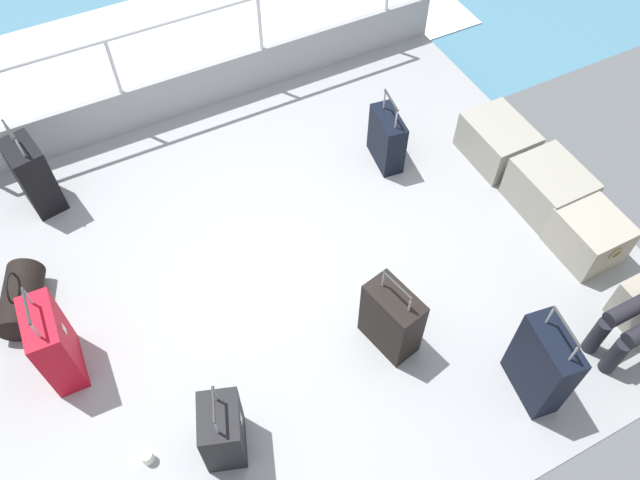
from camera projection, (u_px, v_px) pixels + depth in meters
The scene contains 15 objects.
ground_plane at pixel (297, 270), 5.14m from camera, with size 4.40×5.20×0.06m, color #939699.
gunwale_port at pixel (198, 88), 6.08m from camera, with size 0.06×5.20×0.45m, color #939699.
railing_port at pixel (188, 39), 5.63m from camera, with size 0.04×4.20×1.02m.
sea_wake at pixel (161, 54), 7.29m from camera, with size 12.00×12.00×0.01m.
cargo_crate_0 at pixel (497, 141), 5.70m from camera, with size 0.65×0.47×0.38m.
cargo_crate_1 at pixel (549, 189), 5.34m from camera, with size 0.64×0.49×0.41m.
cargo_crate_2 at pixel (589, 236), 5.06m from camera, with size 0.55×0.45×0.39m.
suitcase_0 at pixel (387, 139), 5.62m from camera, with size 0.45×0.25×0.71m.
suitcase_1 at pixel (223, 431), 4.05m from camera, with size 0.41×0.36×0.71m.
suitcase_2 at pixel (542, 365), 4.22m from camera, with size 0.48×0.27×0.89m.
suitcase_3 at pixel (54, 344), 4.33m from camera, with size 0.46×0.23×0.86m.
suitcase_4 at pixel (391, 319), 4.50m from camera, with size 0.47×0.32×0.75m.
suitcase_5 at pixel (34, 176), 5.26m from camera, with size 0.43×0.32×0.87m.
duffel_bag at pixel (21, 299), 4.77m from camera, with size 0.63×0.46×0.42m.
paper_cup at pixel (147, 457), 4.16m from camera, with size 0.08×0.08×0.10m, color white.
Camera 1 is at (2.62, -1.14, 4.25)m, focal length 35.56 mm.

